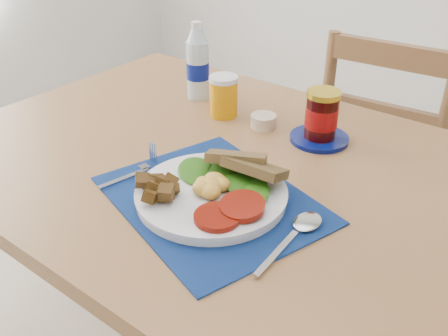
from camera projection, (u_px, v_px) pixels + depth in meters
name	position (u px, v px, depth m)	size (l,w,h in m)	color
table	(244.00, 199.00, 1.11)	(1.40, 0.90, 0.75)	brown
chair_far	(386.00, 137.00, 1.61)	(0.43, 0.41, 1.09)	brown
placemat	(211.00, 200.00, 0.96)	(0.41, 0.32, 0.00)	black
breakfast_plate	(208.00, 190.00, 0.95)	(0.29, 0.29, 0.07)	silver
fork	(137.00, 171.00, 1.04)	(0.04, 0.16, 0.00)	#B2B5BA
spoon	(299.00, 231.00, 0.87)	(0.05, 0.20, 0.01)	#B2B5BA
water_bottle	(198.00, 65.00, 1.35)	(0.06, 0.06, 0.21)	#ADBFCC
juice_glass	(224.00, 97.00, 1.27)	(0.07, 0.07, 0.10)	orange
ramekin	(263.00, 121.00, 1.23)	(0.06, 0.06, 0.03)	beige
jam_on_saucer	(321.00, 119.00, 1.15)	(0.14, 0.14, 0.12)	#051056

